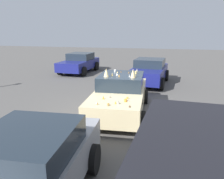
{
  "coord_description": "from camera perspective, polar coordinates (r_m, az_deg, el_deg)",
  "views": [
    {
      "loc": [
        -8.45,
        -1.73,
        3.16
      ],
      "look_at": [
        0.0,
        0.3,
        0.9
      ],
      "focal_mm": 37.9,
      "sensor_mm": 36.0,
      "label": 1
    }
  ],
  "objects": [
    {
      "name": "parked_sedan_near_right",
      "position": [
        13.88,
        8.93,
        4.3
      ],
      "size": [
        4.06,
        2.26,
        1.44
      ],
      "rotation": [
        0.0,
        0.0,
        3.06
      ],
      "color": "navy",
      "rests_on": "ground"
    },
    {
      "name": "art_car_decorated",
      "position": [
        9.06,
        1.95,
        -1.16
      ],
      "size": [
        4.6,
        2.27,
        1.73
      ],
      "rotation": [
        0.0,
        0.0,
        3.2
      ],
      "color": "beige",
      "rests_on": "ground"
    },
    {
      "name": "parked_sedan_far_left",
      "position": [
        4.58,
        -20.57,
        -18.51
      ],
      "size": [
        4.48,
        2.2,
        1.44
      ],
      "rotation": [
        0.0,
        0.0,
        3.2
      ],
      "color": "gray",
      "rests_on": "ground"
    },
    {
      "name": "ground_plane",
      "position": [
        9.19,
        1.83,
        -5.55
      ],
      "size": [
        60.0,
        60.0,
        0.0
      ],
      "primitive_type": "plane",
      "color": "#514F4C"
    },
    {
      "name": "parked_sedan_near_left",
      "position": [
        17.6,
        -7.91,
        6.38
      ],
      "size": [
        4.09,
        2.18,
        1.39
      ],
      "rotation": [
        0.0,
        0.0,
        3.09
      ],
      "color": "navy",
      "rests_on": "ground"
    }
  ]
}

